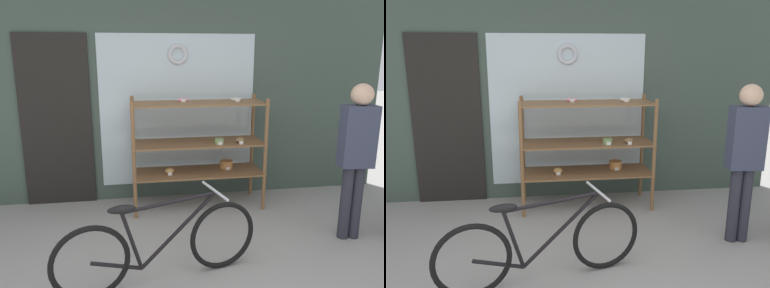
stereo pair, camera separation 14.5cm
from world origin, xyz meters
The scene contains 4 objects.
storefront_facade centered at (-0.03, 2.51, 1.93)m, with size 5.94×0.13×3.96m.
display_case centered at (0.41, 2.10, 0.81)m, with size 1.59×0.56×1.36m.
bicycle centered at (-0.19, 0.53, 0.34)m, with size 1.71×0.58×0.75m.
pedestrian centered at (1.79, 1.02, 0.93)m, with size 0.34×0.21×1.59m.
Camera 1 is at (-0.37, -2.24, 1.87)m, focal length 35.00 mm.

